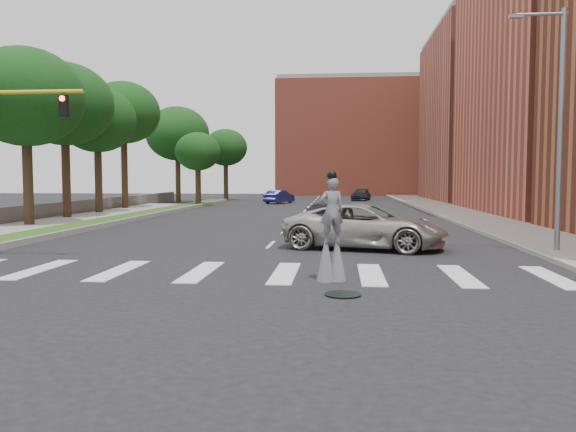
{
  "coord_description": "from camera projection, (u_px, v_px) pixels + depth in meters",
  "views": [
    {
      "loc": [
        2.88,
        -15.59,
        2.89
      ],
      "look_at": [
        1.35,
        1.39,
        1.7
      ],
      "focal_mm": 35.0,
      "sensor_mm": 36.0,
      "label": 1
    }
  ],
  "objects": [
    {
      "name": "ground_plane",
      "position": [
        237.0,
        279.0,
        15.95
      ],
      "size": [
        160.0,
        160.0,
        0.0
      ],
      "primitive_type": "plane",
      "color": "black",
      "rests_on": "ground"
    },
    {
      "name": "grass_median",
      "position": [
        119.0,
        219.0,
        36.85
      ],
      "size": [
        2.0,
        60.0,
        0.25
      ],
      "primitive_type": "cube",
      "color": "#264F16",
      "rests_on": "ground"
    },
    {
      "name": "median_curb",
      "position": [
        135.0,
        219.0,
        36.76
      ],
      "size": [
        0.2,
        60.0,
        0.28
      ],
      "primitive_type": "cube",
      "color": "gray",
      "rests_on": "ground"
    },
    {
      "name": "sidewalk_right",
      "position": [
        475.0,
        217.0,
        39.66
      ],
      "size": [
        5.0,
        90.0,
        0.18
      ],
      "primitive_type": "cube",
      "color": "gray",
      "rests_on": "ground"
    },
    {
      "name": "stone_wall",
      "position": [
        54.0,
        210.0,
        39.3
      ],
      "size": [
        0.5,
        56.0,
        1.1
      ],
      "primitive_type": "cube",
      "color": "#605B53",
      "rests_on": "ground"
    },
    {
      "name": "manhole",
      "position": [
        343.0,
        295.0,
        13.7
      ],
      "size": [
        0.9,
        0.9,
        0.04
      ],
      "primitive_type": "cylinder",
      "color": "black",
      "rests_on": "ground"
    },
    {
      "name": "building_far",
      "position": [
        500.0,
        117.0,
        66.92
      ],
      "size": [
        16.0,
        22.0,
        20.0
      ],
      "primitive_type": "cube",
      "color": "#B45742",
      "rests_on": "ground"
    },
    {
      "name": "building_backdrop",
      "position": [
        358.0,
        140.0,
        92.28
      ],
      "size": [
        26.0,
        14.0,
        18.0
      ],
      "primitive_type": "cube",
      "color": "#C6563E",
      "rests_on": "ground"
    },
    {
      "name": "streetlight",
      "position": [
        558.0,
        122.0,
        20.59
      ],
      "size": [
        2.05,
        0.2,
        9.0
      ],
      "color": "slate",
      "rests_on": "ground"
    },
    {
      "name": "stilt_performer",
      "position": [
        331.0,
        237.0,
        15.51
      ],
      "size": [
        0.83,
        0.61,
        3.07
      ],
      "rotation": [
        0.0,
        0.0,
        3.43
      ],
      "color": "#332214",
      "rests_on": "ground"
    },
    {
      "name": "suv_crossing",
      "position": [
        365.0,
        226.0,
        22.59
      ],
      "size": [
        7.02,
        4.45,
        1.8
      ],
      "primitive_type": "imported",
      "rotation": [
        0.0,
        0.0,
        1.33
      ],
      "color": "#B7B5AD",
      "rests_on": "ground"
    },
    {
      "name": "car_near",
      "position": [
        319.0,
        212.0,
        36.32
      ],
      "size": [
        2.48,
        3.97,
        1.26
      ],
      "primitive_type": "imported",
      "rotation": [
        0.0,
        0.0,
        -0.29
      ],
      "color": "black",
      "rests_on": "ground"
    },
    {
      "name": "car_mid",
      "position": [
        279.0,
        197.0,
        60.9
      ],
      "size": [
        3.13,
        4.67,
        1.46
      ],
      "primitive_type": "imported",
      "rotation": [
        0.0,
        0.0,
        2.74
      ],
      "color": "navy",
      "rests_on": "ground"
    },
    {
      "name": "car_far",
      "position": [
        361.0,
        195.0,
        68.65
      ],
      "size": [
        2.8,
        5.13,
        1.41
      ],
      "primitive_type": "imported",
      "rotation": [
        0.0,
        0.0,
        -0.18
      ],
      "color": "black",
      "rests_on": "ground"
    },
    {
      "name": "tree_2",
      "position": [
        25.0,
        97.0,
        31.68
      ],
      "size": [
        6.55,
        6.55,
        10.19
      ],
      "color": "#332214",
      "rests_on": "ground"
    },
    {
      "name": "tree_3",
      "position": [
        64.0,
        105.0,
        37.47
      ],
      "size": [
        6.51,
        6.51,
        10.52
      ],
      "color": "#332214",
      "rests_on": "ground"
    },
    {
      "name": "tree_4",
      "position": [
        123.0,
        113.0,
        48.85
      ],
      "size": [
        6.34,
        6.34,
        11.18
      ],
      "color": "#332214",
      "rests_on": "ground"
    },
    {
      "name": "tree_5",
      "position": [
        177.0,
        134.0,
        61.93
      ],
      "size": [
        7.01,
        7.01,
        10.63
      ],
      "color": "#332214",
      "rests_on": "ground"
    },
    {
      "name": "tree_6",
      "position": [
        198.0,
        152.0,
        54.93
      ],
      "size": [
        4.42,
        4.42,
        7.26
      ],
      "color": "#332214",
      "rests_on": "ground"
    },
    {
      "name": "tree_7",
      "position": [
        226.0,
        148.0,
        68.74
      ],
      "size": [
        5.32,
        5.32,
        8.75
      ],
      "color": "#332214",
      "rests_on": "ground"
    },
    {
      "name": "tree_8",
      "position": [
        97.0,
        120.0,
        42.77
      ],
      "size": [
        5.88,
        5.88,
        9.76
      ],
      "color": "#332214",
      "rests_on": "ground"
    }
  ]
}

